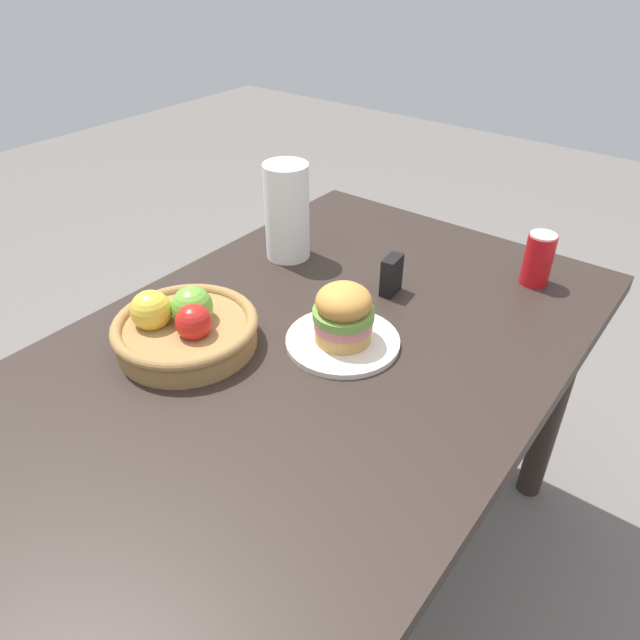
{
  "coord_description": "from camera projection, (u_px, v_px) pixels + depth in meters",
  "views": [
    {
      "loc": [
        -0.74,
        -0.6,
        1.46
      ],
      "look_at": [
        0.02,
        -0.01,
        0.81
      ],
      "focal_mm": 33.01,
      "sensor_mm": 36.0,
      "label": 1
    }
  ],
  "objects": [
    {
      "name": "napkin_holder",
      "position": [
        391.0,
        275.0,
        1.33
      ],
      "size": [
        0.06,
        0.04,
        0.09
      ],
      "primitive_type": "cube",
      "rotation": [
        0.0,
        0.0,
        0.11
      ],
      "color": "black",
      "rests_on": "dining_table"
    },
    {
      "name": "fruit_basket",
      "position": [
        184.0,
        327.0,
        1.17
      ],
      "size": [
        0.29,
        0.29,
        0.12
      ],
      "color": "#9E7542",
      "rests_on": "dining_table"
    },
    {
      "name": "plate",
      "position": [
        343.0,
        341.0,
        1.19
      ],
      "size": [
        0.23,
        0.23,
        0.01
      ],
      "primitive_type": "cylinder",
      "color": "silver",
      "rests_on": "dining_table"
    },
    {
      "name": "sandwich",
      "position": [
        343.0,
        314.0,
        1.15
      ],
      "size": [
        0.12,
        0.12,
        0.12
      ],
      "color": "tan",
      "rests_on": "plate"
    },
    {
      "name": "dining_table",
      "position": [
        309.0,
        385.0,
        1.24
      ],
      "size": [
        1.4,
        0.9,
        0.75
      ],
      "color": "#2D231E",
      "rests_on": "ground_plane"
    },
    {
      "name": "paper_towel_roll",
      "position": [
        287.0,
        212.0,
        1.44
      ],
      "size": [
        0.11,
        0.11,
        0.24
      ],
      "primitive_type": "cylinder",
      "color": "white",
      "rests_on": "dining_table"
    },
    {
      "name": "soda_can",
      "position": [
        538.0,
        259.0,
        1.36
      ],
      "size": [
        0.07,
        0.07,
        0.13
      ],
      "color": "red",
      "rests_on": "dining_table"
    },
    {
      "name": "ground_plane",
      "position": [
        311.0,
        565.0,
        1.61
      ],
      "size": [
        8.0,
        8.0,
        0.0
      ],
      "primitive_type": "plane",
      "color": "slate"
    }
  ]
}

